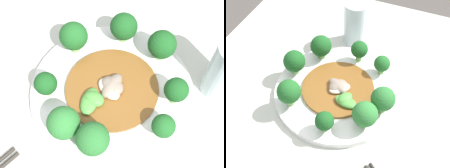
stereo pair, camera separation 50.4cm
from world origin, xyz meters
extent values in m
cube|color=#B7BCAD|center=(0.00, 0.00, 0.35)|extent=(0.86, 0.82, 0.70)
cylinder|color=white|center=(0.01, 0.02, 0.71)|extent=(0.32, 0.32, 0.02)
cylinder|color=#7AAD5B|center=(-0.07, -0.08, 0.72)|extent=(0.02, 0.02, 0.02)
sphere|color=#2D7533|center=(-0.07, -0.08, 0.76)|extent=(0.06, 0.06, 0.06)
cylinder|color=#70A356|center=(-0.02, -0.10, 0.73)|extent=(0.02, 0.02, 0.02)
sphere|color=#286B2D|center=(-0.02, -0.10, 0.76)|extent=(0.06, 0.06, 0.06)
cylinder|color=#89B76B|center=(0.02, 0.14, 0.73)|extent=(0.02, 0.02, 0.02)
sphere|color=#19511E|center=(0.02, 0.14, 0.76)|extent=(0.06, 0.06, 0.06)
cylinder|color=#89B76B|center=(-0.08, 0.11, 0.73)|extent=(0.02, 0.02, 0.02)
sphere|color=#1E5B23|center=(-0.08, 0.11, 0.76)|extent=(0.06, 0.06, 0.06)
cylinder|color=#7AAD5B|center=(0.12, 0.01, 0.73)|extent=(0.02, 0.02, 0.02)
sphere|color=#19511E|center=(0.12, 0.01, 0.76)|extent=(0.05, 0.05, 0.05)
cylinder|color=#70A356|center=(0.10, 0.10, 0.73)|extent=(0.02, 0.02, 0.02)
sphere|color=#19511E|center=(0.10, 0.10, 0.76)|extent=(0.06, 0.06, 0.06)
cylinder|color=#70A356|center=(0.10, -0.06, 0.73)|extent=(0.01, 0.01, 0.02)
sphere|color=#1E5B23|center=(0.10, -0.06, 0.75)|extent=(0.04, 0.04, 0.04)
cylinder|color=#89B76B|center=(-0.12, 0.00, 0.73)|extent=(0.02, 0.02, 0.02)
sphere|color=#19511E|center=(-0.12, 0.00, 0.75)|extent=(0.04, 0.04, 0.04)
cylinder|color=brown|center=(0.01, 0.02, 0.72)|extent=(0.18, 0.18, 0.01)
ellipsoid|color=gray|center=(0.01, 0.02, 0.73)|extent=(0.05, 0.07, 0.02)
ellipsoid|color=beige|center=(0.00, 0.01, 0.73)|extent=(0.06, 0.06, 0.01)
ellipsoid|color=#4C933D|center=(-0.03, -0.02, 0.73)|extent=(0.04, 0.06, 0.02)
ellipsoid|color=gray|center=(0.01, 0.02, 0.73)|extent=(0.06, 0.06, 0.02)
ellipsoid|color=#4C933D|center=(-0.03, -0.01, 0.73)|extent=(0.05, 0.04, 0.02)
cylinder|color=silver|center=(0.21, 0.05, 0.77)|extent=(0.07, 0.07, 0.13)
camera|label=1|loc=(0.03, -0.27, 1.24)|focal=50.00mm
camera|label=2|loc=(-0.46, -0.17, 1.31)|focal=50.00mm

